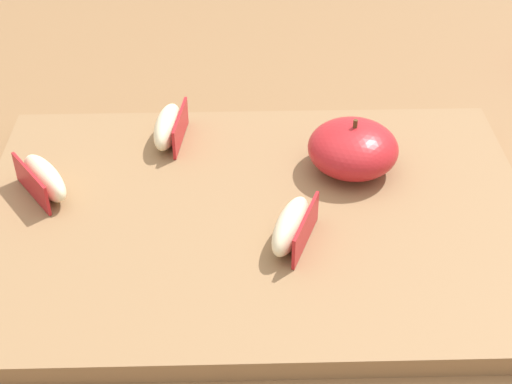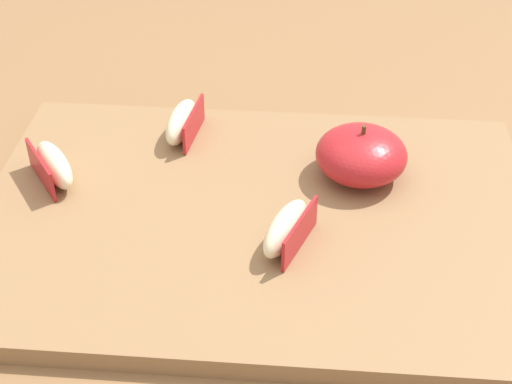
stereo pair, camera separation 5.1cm
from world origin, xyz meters
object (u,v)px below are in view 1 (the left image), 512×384
Objects in this scene: cutting_board at (256,220)px; apple_wedge_back at (292,226)px; apple_wedge_middle at (169,127)px; apple_wedge_near_knife at (43,179)px; apple_half_skin_up at (353,148)px.

apple_wedge_back is (0.03, -0.04, 0.02)m from cutting_board.
apple_wedge_middle is 0.99× the size of apple_wedge_back.
apple_wedge_middle is at bearing 125.73° from apple_wedge_back.
apple_wedge_near_knife is at bearing 161.69° from apple_wedge_back.
cutting_board is 6.60× the size of apple_wedge_middle.
apple_wedge_back is at bearing -121.81° from apple_half_skin_up.
apple_half_skin_up is 0.26m from apple_wedge_near_knife.
apple_wedge_near_knife reaches higher than cutting_board.
apple_half_skin_up is at bearing 5.99° from apple_wedge_near_knife.
apple_wedge_middle is 1.03× the size of apple_wedge_near_knife.
cutting_board is at bearing 126.29° from apple_wedge_back.
apple_half_skin_up is (0.08, 0.06, 0.03)m from cutting_board.
cutting_board is 0.13m from apple_wedge_middle.
apple_wedge_middle and apple_wedge_back have the same top height.
apple_wedge_back is (0.10, -0.14, 0.00)m from apple_wedge_middle.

